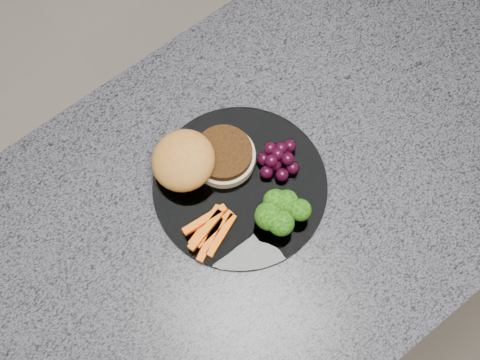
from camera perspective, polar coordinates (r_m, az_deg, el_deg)
name	(u,v)px	position (r m, az deg, el deg)	size (l,w,h in m)	color
island_cabinet	(281,250)	(1.45, 3.50, -5.95)	(1.20, 0.60, 0.86)	brown
countertop	(297,172)	(1.03, 4.93, 0.67)	(1.20, 0.60, 0.04)	#4B4A54
plate	(240,186)	(0.99, 0.00, -0.48)	(0.26, 0.26, 0.01)	white
burger	(198,160)	(0.98, -3.61, 1.73)	(0.16, 0.13, 0.05)	#CDB991
carrot_sticks	(210,230)	(0.96, -2.55, -4.28)	(0.08, 0.06, 0.02)	#FC5F04
broccoli	(280,212)	(0.95, 3.46, -2.73)	(0.08, 0.07, 0.05)	olive
grape_bunch	(279,159)	(0.99, 3.31, 1.84)	(0.07, 0.06, 0.03)	black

